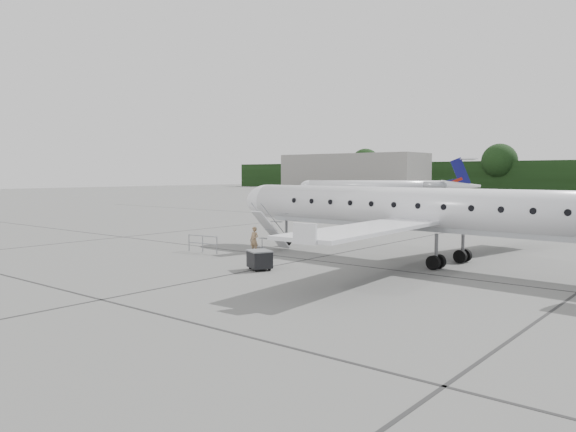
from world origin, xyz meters
The scene contains 8 objects.
ground centered at (0.00, 0.00, 0.00)m, with size 320.00×320.00×0.00m, color slate.
terminal_building centered at (-70.00, 110.00, 5.00)m, with size 40.00×14.00×10.00m, color slate.
main_regional_jet centered at (1.68, 5.96, 3.94)m, with size 30.74×22.13×7.88m, color silver, non-canonical shape.
airstair centered at (-7.85, 4.21, 1.24)m, with size 0.85×2.47×2.47m, color silver, non-canonical shape.
passenger centered at (-7.94, 2.83, 0.79)m, with size 0.58×0.38×1.58m, color #8B6C4B.
safety_railing centered at (-10.56, 1.15, 0.50)m, with size 2.20×0.08×1.00m, color gray, non-canonical shape.
baggage_cart centered at (-3.90, -1.17, 0.51)m, with size 1.18×0.95×1.02m, color black, non-canonical shape.
bg_regional_left centered at (-32.65, 58.13, 3.56)m, with size 27.14×19.54×7.12m, color silver, non-canonical shape.
Camera 1 is at (14.31, -21.23, 4.70)m, focal length 35.00 mm.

